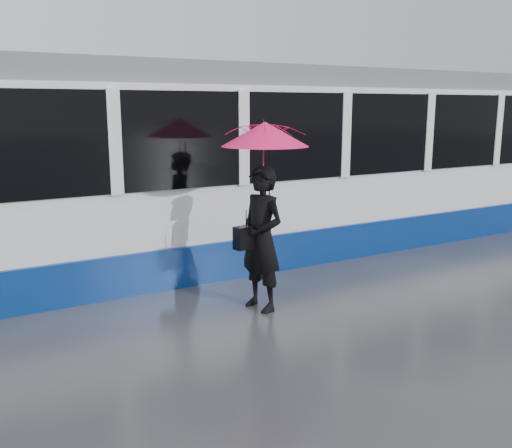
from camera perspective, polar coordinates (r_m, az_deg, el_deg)
ground at (r=7.64m, az=-3.77°, el=-8.89°), size 90.00×90.00×0.00m
rails at (r=9.82m, az=-10.39°, el=-4.29°), size 34.00×1.51×0.02m
tram at (r=9.39m, az=-13.03°, el=5.00°), size 26.00×2.56×3.35m
woman at (r=7.53m, az=0.55°, el=-1.50°), size 0.60×0.78×1.93m
umbrella at (r=7.38m, az=0.90°, el=7.27°), size 1.34×1.34×1.30m
handbag at (r=7.43m, az=-0.98°, el=-1.32°), size 0.37×0.22×0.48m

